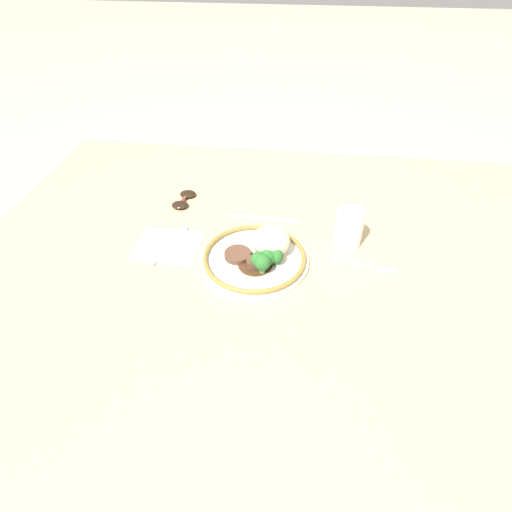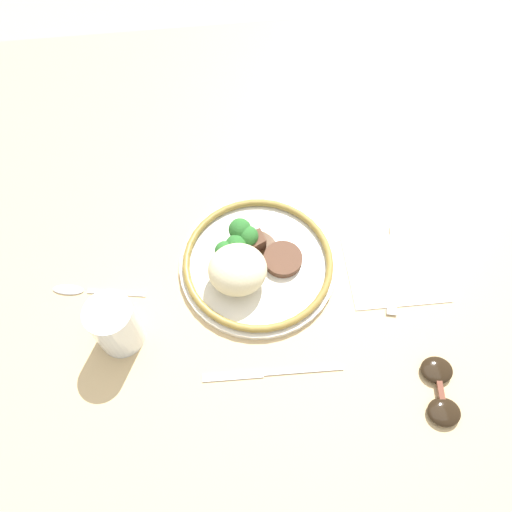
# 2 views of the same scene
# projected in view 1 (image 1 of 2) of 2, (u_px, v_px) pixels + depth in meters

# --- Properties ---
(ground_plane) EXTENTS (8.00, 8.00, 0.00)m
(ground_plane) POSITION_uv_depth(u_px,v_px,m) (271.00, 279.00, 0.98)
(ground_plane) COLOR tan
(dining_table) EXTENTS (1.54, 1.25, 0.04)m
(dining_table) POSITION_uv_depth(u_px,v_px,m) (271.00, 273.00, 0.97)
(dining_table) COLOR tan
(dining_table) RESTS_ON ground
(napkin) EXTENTS (0.16, 0.14, 0.00)m
(napkin) POSITION_uv_depth(u_px,v_px,m) (168.00, 245.00, 1.02)
(napkin) COLOR white
(napkin) RESTS_ON dining_table
(plate) EXTENTS (0.26, 0.26, 0.08)m
(plate) POSITION_uv_depth(u_px,v_px,m) (259.00, 254.00, 0.96)
(plate) COLOR silver
(plate) RESTS_ON dining_table
(juice_glass) EXTENTS (0.07, 0.07, 0.10)m
(juice_glass) POSITION_uv_depth(u_px,v_px,m) (349.00, 229.00, 1.00)
(juice_glass) COLOR orange
(juice_glass) RESTS_ON dining_table
(fork) EXTENTS (0.05, 0.17, 0.00)m
(fork) POSITION_uv_depth(u_px,v_px,m) (173.00, 241.00, 1.03)
(fork) COLOR silver
(fork) RESTS_ON napkin
(knife) EXTENTS (0.21, 0.02, 0.00)m
(knife) POSITION_uv_depth(u_px,v_px,m) (266.00, 218.00, 1.11)
(knife) COLOR silver
(knife) RESTS_ON dining_table
(spoon) EXTENTS (0.15, 0.04, 0.01)m
(spoon) POSITION_uv_depth(u_px,v_px,m) (378.00, 268.00, 0.95)
(spoon) COLOR silver
(spoon) RESTS_ON dining_table
(sunglasses) EXTENTS (0.06, 0.11, 0.01)m
(sunglasses) POSITION_uv_depth(u_px,v_px,m) (184.00, 199.00, 1.17)
(sunglasses) COLOR black
(sunglasses) RESTS_ON dining_table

